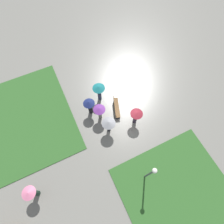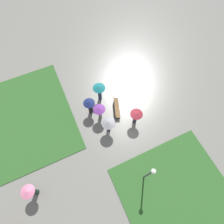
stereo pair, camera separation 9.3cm
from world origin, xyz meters
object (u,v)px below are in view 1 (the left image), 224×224
crowd_person_maroon (136,115)px  crowd_person_navy (89,105)px  crowd_person_purple (99,111)px  lone_walker_near_lawn (32,193)px  park_bench (116,107)px  crowd_person_teal (99,90)px  lamp_post (151,173)px  crowd_person_grey (109,124)px

crowd_person_maroon → crowd_person_navy: crowd_person_navy is taller
crowd_person_purple → lone_walker_near_lawn: bearing=25.0°
crowd_person_purple → park_bench: bearing=-179.9°
crowd_person_maroon → lone_walker_near_lawn: size_ratio=1.00×
park_bench → crowd_person_teal: (1.71, 0.84, 1.00)m
crowd_person_purple → lone_walker_near_lawn: size_ratio=1.00×
crowd_person_purple → crowd_person_navy: size_ratio=0.97×
crowd_person_maroon → lone_walker_near_lawn: lone_walker_near_lawn is taller
park_bench → lone_walker_near_lawn: 9.12m
crowd_person_navy → lone_walker_near_lawn: 7.63m
lamp_post → crowd_person_navy: bearing=13.0°
crowd_person_purple → crowd_person_teal: crowd_person_teal is taller
crowd_person_purple → crowd_person_maroon: crowd_person_purple is taller
lamp_post → crowd_person_navy: (6.94, 1.60, -1.16)m
lone_walker_near_lawn → crowd_person_maroon: bearing=-161.1°
crowd_person_maroon → lone_walker_near_lawn: 9.47m
crowd_person_teal → crowd_person_navy: bearing=143.5°
lamp_post → crowd_person_purple: 6.25m
park_bench → crowd_person_purple: crowd_person_purple is taller
park_bench → crowd_person_grey: 2.23m
crowd_person_teal → crowd_person_maroon: crowd_person_teal is taller
lamp_post → crowd_person_teal: 7.94m
crowd_person_grey → lone_walker_near_lawn: size_ratio=0.98×
crowd_person_purple → crowd_person_maroon: bearing=143.5°
park_bench → crowd_person_navy: crowd_person_navy is taller
park_bench → lone_walker_near_lawn: (-3.76, 8.28, 0.68)m
park_bench → crowd_person_navy: 2.42m
lamp_post → crowd_person_grey: bearing=10.4°
lamp_post → crowd_person_navy: 7.21m
crowd_person_maroon → crowd_person_grey: 2.39m
crowd_person_maroon → crowd_person_teal: bearing=-8.1°
park_bench → crowd_person_maroon: crowd_person_maroon is taller
crowd_person_navy → crowd_person_grey: 2.39m
park_bench → lamp_post: bearing=-165.5°
park_bench → lamp_post: 6.49m
crowd_person_maroon → crowd_person_navy: 4.01m
lamp_post → crowd_person_maroon: lamp_post is taller
crowd_person_teal → crowd_person_navy: crowd_person_teal is taller
crowd_person_purple → crowd_person_navy: bearing=-61.5°
crowd_person_teal → crowd_person_grey: 3.26m
park_bench → lone_walker_near_lawn: bearing=133.9°
park_bench → crowd_person_teal: crowd_person_teal is taller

